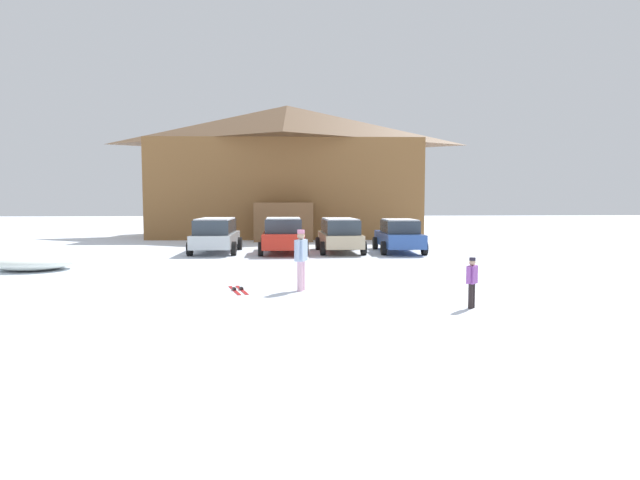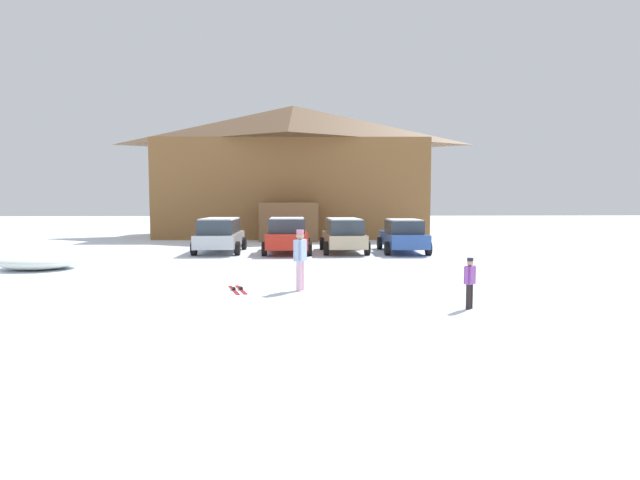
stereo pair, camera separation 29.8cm
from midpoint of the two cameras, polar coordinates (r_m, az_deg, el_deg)
ground at (r=9.29m, az=0.16°, el=-10.71°), size 160.00×160.00×0.00m
ski_lodge at (r=36.42m, az=-4.00°, el=7.96°), size 18.94×11.57×9.33m
parked_silver_wagon at (r=24.45m, az=-12.16°, el=0.67°), size 2.20×4.56×1.66m
parked_red_sedan at (r=23.78m, az=-4.57°, el=0.55°), size 2.26×4.46×1.69m
parked_beige_suv at (r=24.06m, az=1.91°, el=0.69°), size 2.16×4.40×1.65m
parked_blue_hatchback at (r=24.38m, az=8.65°, el=0.53°), size 2.24×4.63×1.61m
skier_child_in_purple_jacket at (r=11.83m, az=16.29°, el=-4.37°), size 0.32×0.34×1.16m
skier_adult_in_blue_parka at (r=13.59m, az=-2.81°, el=-1.88°), size 0.38×0.58×1.67m
pair_of_skis at (r=13.92m, az=-9.96°, el=-5.62°), size 0.68×1.46×0.08m
plowed_snow_pile at (r=20.61m, az=-30.31°, el=-2.15°), size 2.85×2.28×0.60m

